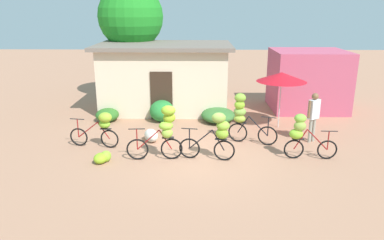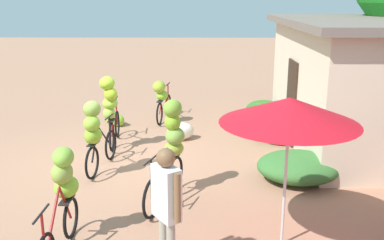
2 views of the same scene
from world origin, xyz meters
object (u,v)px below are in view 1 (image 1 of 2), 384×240
object	(u,v)px
market_umbrella	(282,77)
bicycle_by_shop	(243,115)
banana_pile_on_ground	(103,157)
produce_sack	(151,135)
building_low	(165,77)
bicycle_center_loaded	(217,132)
shop_pink	(308,80)
bicycle_near_pile	(164,128)
bicycle_rightmost	(302,133)
tree_behind_building	(131,17)
bicycle_leftmost	(101,126)
person_vendor	(314,112)

from	to	relation	value
market_umbrella	bicycle_by_shop	world-z (taller)	market_umbrella
banana_pile_on_ground	produce_sack	xyz separation A→B (m)	(1.24, 1.84, 0.06)
market_umbrella	produce_sack	bearing A→B (deg)	-161.07
building_low	bicycle_center_loaded	world-z (taller)	building_low
shop_pink	bicycle_center_loaded	bearing A→B (deg)	-125.97
bicycle_near_pile	bicycle_by_shop	size ratio (longest dim) A/B	0.99
building_low	bicycle_center_loaded	bearing A→B (deg)	-70.62
shop_pink	bicycle_center_loaded	xyz separation A→B (m)	(-4.39, -6.05, -0.42)
market_umbrella	bicycle_rightmost	size ratio (longest dim) A/B	1.33
shop_pink	tree_behind_building	size ratio (longest dim) A/B	0.57
bicycle_center_loaded	banana_pile_on_ground	world-z (taller)	bicycle_center_loaded
tree_behind_building	bicycle_leftmost	xyz separation A→B (m)	(0.02, -6.62, -3.28)
building_low	banana_pile_on_ground	xyz separation A→B (m)	(-1.37, -6.17, -1.33)
bicycle_center_loaded	bicycle_rightmost	world-z (taller)	bicycle_center_loaded
market_umbrella	bicycle_center_loaded	xyz separation A→B (m)	(-2.56, -3.22, -1.08)
market_umbrella	produce_sack	distance (m)	5.34
bicycle_rightmost	bicycle_by_shop	bearing A→B (deg)	138.85
produce_sack	building_low	bearing A→B (deg)	88.29
bicycle_center_loaded	bicycle_by_shop	world-z (taller)	bicycle_by_shop
building_low	person_vendor	bearing A→B (deg)	-38.13
bicycle_near_pile	person_vendor	world-z (taller)	person_vendor
bicycle_by_shop	bicycle_center_loaded	bearing A→B (deg)	-121.65
building_low	shop_pink	distance (m)	6.47
banana_pile_on_ground	market_umbrella	bearing A→B (deg)	30.07
shop_pink	produce_sack	bearing A→B (deg)	-145.95
bicycle_leftmost	produce_sack	bearing A→B (deg)	20.46
bicycle_rightmost	banana_pile_on_ground	world-z (taller)	bicycle_rightmost
bicycle_by_shop	bicycle_rightmost	xyz separation A→B (m)	(1.63, -1.43, -0.16)
tree_behind_building	bicycle_by_shop	size ratio (longest dim) A/B	3.23
produce_sack	bicycle_rightmost	bearing A→B (deg)	-16.92
shop_pink	person_vendor	world-z (taller)	shop_pink
bicycle_by_shop	person_vendor	xyz separation A→B (m)	(2.41, 0.08, 0.08)
market_umbrella	bicycle_near_pile	world-z (taller)	market_umbrella
bicycle_by_shop	bicycle_leftmost	bearing A→B (deg)	-173.38
bicycle_leftmost	bicycle_by_shop	distance (m)	4.77
bicycle_leftmost	banana_pile_on_ground	size ratio (longest dim) A/B	2.67
bicycle_near_pile	bicycle_rightmost	bearing A→B (deg)	1.72
bicycle_center_loaded	market_umbrella	bearing A→B (deg)	51.58
bicycle_leftmost	banana_pile_on_ground	bearing A→B (deg)	-75.57
bicycle_center_loaded	banana_pile_on_ground	size ratio (longest dim) A/B	2.67
tree_behind_building	shop_pink	bearing A→B (deg)	-10.87
building_low	banana_pile_on_ground	world-z (taller)	building_low
building_low	bicycle_center_loaded	size ratio (longest dim) A/B	3.45
bicycle_rightmost	banana_pile_on_ground	xyz separation A→B (m)	(-6.04, -0.38, -0.68)
tree_behind_building	bicycle_leftmost	size ratio (longest dim) A/B	3.28
bicycle_near_pile	person_vendor	xyz separation A→B (m)	(4.96, 1.63, 0.05)
shop_pink	produce_sack	xyz separation A→B (m)	(-6.60, -4.46, -1.11)
building_low	shop_pink	world-z (taller)	building_low
shop_pink	banana_pile_on_ground	xyz separation A→B (m)	(-7.84, -6.30, -1.17)
bicycle_by_shop	person_vendor	distance (m)	2.41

